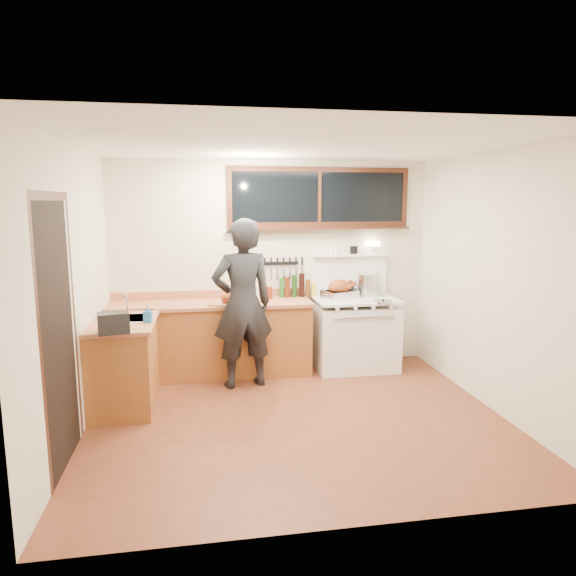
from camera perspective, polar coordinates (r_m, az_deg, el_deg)
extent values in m
cube|color=#5B2917|center=(5.19, 1.05, -14.32)|extent=(4.00, 3.50, 0.02)
cube|color=beige|center=(6.55, -1.78, 2.60)|extent=(4.00, 0.05, 2.60)
cube|color=beige|center=(3.12, 7.15, -5.16)|extent=(4.00, 0.05, 2.60)
cube|color=beige|center=(4.87, -23.03, -0.56)|extent=(0.05, 3.50, 2.60)
cube|color=beige|center=(5.55, 22.10, 0.66)|extent=(0.05, 3.50, 2.60)
cube|color=white|center=(4.78, 1.15, 15.97)|extent=(4.00, 3.50, 0.05)
cube|color=brown|center=(6.34, -8.55, -5.76)|extent=(2.40, 0.60, 0.86)
cube|color=#AF6745|center=(6.23, -8.65, -1.78)|extent=(2.44, 0.64, 0.04)
cube|color=#AF6745|center=(6.50, -8.72, -0.67)|extent=(2.40, 0.03, 0.10)
sphere|color=#B78C38|center=(6.07, -18.07, -4.18)|extent=(0.03, 0.03, 0.03)
sphere|color=#B78C38|center=(6.01, -13.34, -4.09)|extent=(0.03, 0.03, 0.03)
sphere|color=#B78C38|center=(6.00, -8.57, -3.97)|extent=(0.03, 0.03, 0.03)
sphere|color=#B78C38|center=(6.03, -3.80, -3.82)|extent=(0.03, 0.03, 0.03)
sphere|color=#B78C38|center=(6.09, 0.43, -3.66)|extent=(0.03, 0.03, 0.03)
cube|color=brown|center=(5.60, -17.71, -8.15)|extent=(0.60, 1.05, 0.86)
cube|color=#AF6745|center=(5.49, -17.85, -3.67)|extent=(0.64, 1.09, 0.04)
cube|color=white|center=(5.57, -17.62, -3.89)|extent=(0.45, 0.40, 0.14)
cube|color=white|center=(5.55, -17.65, -3.24)|extent=(0.50, 0.45, 0.01)
cylinder|color=silver|center=(5.70, -17.46, -1.72)|extent=(0.02, 0.02, 0.24)
cylinder|color=silver|center=(5.61, -17.63, -0.77)|extent=(0.02, 0.18, 0.02)
cube|color=white|center=(6.57, 7.43, -5.36)|extent=(1.00, 0.70, 0.82)
cube|color=white|center=(6.46, 7.52, -1.29)|extent=(1.02, 0.72, 0.03)
cube|color=white|center=(6.23, 8.35, -5.16)|extent=(0.88, 0.02, 0.46)
cylinder|color=silver|center=(6.15, 8.50, -3.25)|extent=(0.75, 0.02, 0.02)
cylinder|color=white|center=(6.04, 5.51, -2.35)|extent=(0.04, 0.03, 0.04)
cylinder|color=white|center=(6.10, 7.51, -2.27)|extent=(0.04, 0.03, 0.04)
cylinder|color=white|center=(6.17, 9.46, -2.19)|extent=(0.04, 0.03, 0.04)
cylinder|color=white|center=(6.24, 11.38, -2.11)|extent=(0.04, 0.03, 0.04)
cube|color=white|center=(6.72, 6.77, 1.43)|extent=(1.00, 0.05, 0.50)
cube|color=white|center=(6.66, 6.88, 3.65)|extent=(1.00, 0.12, 0.03)
cylinder|color=white|center=(6.75, 9.35, 4.21)|extent=(0.10, 0.10, 0.10)
cube|color=#FFE5B2|center=(6.74, 9.36, 4.88)|extent=(0.18, 0.09, 0.06)
cube|color=black|center=(6.67, 7.31, 4.21)|extent=(0.09, 0.05, 0.10)
cylinder|color=white|center=(6.61, 5.39, 4.15)|extent=(0.04, 0.04, 0.09)
cylinder|color=white|center=(6.59, 4.89, 4.15)|extent=(0.04, 0.04, 0.09)
cube|color=black|center=(6.57, 3.51, 10.04)|extent=(2.20, 0.01, 0.62)
cube|color=black|center=(6.58, 3.55, 13.00)|extent=(2.32, 0.04, 0.06)
cube|color=black|center=(6.57, 3.48, 7.07)|extent=(2.32, 0.04, 0.06)
cube|color=black|center=(6.40, -6.54, 10.01)|extent=(0.06, 0.04, 0.62)
cube|color=black|center=(6.91, 12.82, 9.80)|extent=(0.06, 0.04, 0.62)
cube|color=black|center=(6.56, 3.51, 10.04)|extent=(0.04, 0.04, 0.62)
cube|color=black|center=(6.52, 3.58, 6.66)|extent=(2.32, 0.13, 0.03)
cube|color=black|center=(4.39, -24.04, -5.01)|extent=(0.01, 0.86, 2.10)
cube|color=black|center=(3.94, -25.72, -6.74)|extent=(0.01, 0.07, 2.10)
cube|color=black|center=(4.84, -22.59, -3.59)|extent=(0.01, 0.07, 2.10)
cube|color=black|center=(4.26, -24.98, 9.28)|extent=(0.01, 1.04, 0.07)
cube|color=black|center=(6.52, -0.87, 2.76)|extent=(0.46, 0.02, 0.04)
cube|color=silver|center=(6.50, -2.59, 1.74)|extent=(0.02, 0.00, 0.18)
cube|color=black|center=(6.48, -2.60, 2.97)|extent=(0.02, 0.02, 0.10)
cube|color=silver|center=(6.51, -1.89, 1.76)|extent=(0.02, 0.00, 0.18)
cube|color=black|center=(6.49, -1.89, 2.98)|extent=(0.02, 0.02, 0.10)
cube|color=silver|center=(6.52, -1.19, 1.77)|extent=(0.02, 0.00, 0.18)
cube|color=black|center=(6.50, -1.19, 3.00)|extent=(0.02, 0.02, 0.10)
cube|color=silver|center=(6.53, -0.49, 1.79)|extent=(0.03, 0.00, 0.18)
cube|color=black|center=(6.51, -0.50, 3.01)|extent=(0.02, 0.02, 0.10)
cube|color=silver|center=(6.54, 0.20, 1.80)|extent=(0.03, 0.00, 0.18)
cube|color=black|center=(6.52, 0.20, 3.02)|extent=(0.02, 0.02, 0.10)
cube|color=silver|center=(6.56, 0.89, 1.82)|extent=(0.03, 0.00, 0.18)
cube|color=black|center=(6.54, 0.89, 3.04)|extent=(0.02, 0.02, 0.10)
cube|color=silver|center=(6.57, 1.57, 1.83)|extent=(0.03, 0.00, 0.18)
cube|color=black|center=(6.55, 1.58, 3.05)|extent=(0.02, 0.02, 0.10)
imported|color=black|center=(5.79, -5.07, -1.78)|extent=(0.78, 0.59, 1.92)
imported|color=#2672BF|center=(5.32, -15.31, -2.80)|extent=(0.09, 0.09, 0.17)
cube|color=black|center=(4.98, -18.84, -3.68)|extent=(0.31, 0.25, 0.19)
cube|color=#AF6745|center=(6.07, -6.34, -1.74)|extent=(0.55, 0.48, 0.02)
ellipsoid|color=brown|center=(6.05, -6.35, -1.14)|extent=(0.30, 0.25, 0.14)
sphere|color=brown|center=(6.11, -5.33, -0.78)|extent=(0.06, 0.06, 0.06)
sphere|color=brown|center=(6.00, -5.25, -0.97)|extent=(0.06, 0.06, 0.06)
cube|color=silver|center=(6.45, 5.75, -0.70)|extent=(0.48, 0.43, 0.10)
cube|color=#3F3F42|center=(6.44, 5.75, -0.39)|extent=(0.42, 0.37, 0.03)
torus|color=silver|center=(6.39, 3.97, -0.32)|extent=(0.05, 0.09, 0.10)
torus|color=silver|center=(6.49, 7.51, -0.21)|extent=(0.05, 0.09, 0.10)
ellipsoid|color=brown|center=(6.43, 5.76, 0.09)|extent=(0.37, 0.33, 0.20)
cylinder|color=brown|center=(6.38, 6.85, 0.18)|extent=(0.12, 0.09, 0.09)
sphere|color=brown|center=(6.40, 7.35, 0.51)|extent=(0.06, 0.06, 0.06)
cylinder|color=brown|center=(6.53, 6.48, 0.39)|extent=(0.12, 0.09, 0.09)
sphere|color=brown|center=(6.54, 6.97, 0.71)|extent=(0.06, 0.06, 0.06)
cylinder|color=silver|center=(6.65, 8.80, 0.37)|extent=(0.39, 0.39, 0.29)
cylinder|color=silver|center=(6.67, 6.61, -0.27)|extent=(0.18, 0.18, 0.12)
cylinder|color=black|center=(6.77, 6.28, 0.34)|extent=(0.03, 0.17, 0.02)
cylinder|color=silver|center=(6.26, 10.53, -1.47)|extent=(0.30, 0.30, 0.02)
sphere|color=black|center=(6.26, 10.53, -1.31)|extent=(0.03, 0.03, 0.03)
cube|color=maroon|center=(6.39, -2.31, -0.51)|extent=(0.12, 0.11, 0.15)
cylinder|color=white|center=(6.34, -3.67, -0.47)|extent=(0.11, 0.11, 0.18)
cylinder|color=black|center=(6.46, -0.72, 0.05)|extent=(0.06, 0.06, 0.25)
cylinder|color=black|center=(6.47, -0.09, 0.11)|extent=(0.07, 0.07, 0.26)
cylinder|color=black|center=(6.48, 0.71, 0.22)|extent=(0.06, 0.06, 0.28)
cylinder|color=black|center=(6.50, 1.53, 0.33)|extent=(0.07, 0.07, 0.30)
cylinder|color=black|center=(6.52, 2.22, 0.00)|extent=(0.06, 0.06, 0.22)
cylinder|color=black|center=(6.54, 2.89, -0.16)|extent=(0.06, 0.06, 0.18)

